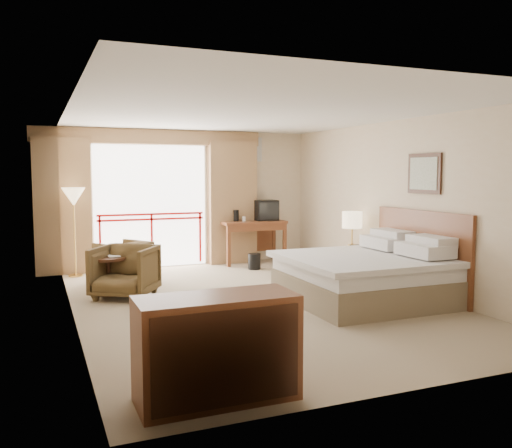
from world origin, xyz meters
name	(u,v)px	position (x,y,z in m)	size (l,w,h in m)	color
floor	(255,301)	(0.00, 0.00, 0.00)	(7.00, 7.00, 0.00)	gray
ceiling	(255,113)	(0.00, 0.00, 2.70)	(7.00, 7.00, 0.00)	white
wall_back	(190,198)	(0.00, 3.50, 1.35)	(5.00, 5.00, 0.00)	beige
wall_front	(414,234)	(0.00, -3.50, 1.35)	(5.00, 5.00, 0.00)	beige
wall_left	(71,214)	(-2.50, 0.00, 1.35)	(7.00, 7.00, 0.00)	beige
wall_right	(400,205)	(2.50, 0.00, 1.35)	(7.00, 7.00, 0.00)	beige
balcony_door	(151,207)	(-0.80, 3.48, 1.20)	(2.40, 2.40, 0.00)	white
balcony_railing	(152,226)	(-0.80, 3.46, 0.81)	(2.09, 0.03, 1.02)	#B4100F
curtain_left	(62,206)	(-2.45, 3.35, 1.25)	(1.00, 0.26, 2.50)	brown
curtain_right	(232,203)	(0.85, 3.35, 1.25)	(1.00, 0.26, 2.50)	brown
valance	(151,137)	(-0.80, 3.38, 2.55)	(4.40, 0.22, 0.28)	brown
hvac_vent	(250,149)	(1.30, 3.47, 2.35)	(0.50, 0.04, 0.50)	silver
bed	(367,276)	(1.50, -0.60, 0.38)	(2.13, 2.06, 0.97)	brown
headboard	(421,253)	(2.46, -0.60, 0.65)	(0.06, 2.10, 1.30)	#5C2B16
framed_art	(424,174)	(2.47, -0.60, 1.85)	(0.04, 0.72, 0.60)	black
nightstand	(353,264)	(2.19, 0.86, 0.28)	(0.39, 0.46, 0.56)	#5C2B16
table_lamp	(352,221)	(2.19, 0.91, 1.03)	(0.35, 0.35, 0.61)	tan
phone	(356,247)	(2.14, 0.71, 0.59)	(0.17, 0.13, 0.07)	black
desk	(251,230)	(1.22, 3.24, 0.68)	(1.34, 0.65, 0.88)	#5C2B16
tv	(266,210)	(1.52, 3.17, 1.08)	(0.47, 0.37, 0.43)	black
coffee_maker	(236,216)	(0.87, 3.18, 0.99)	(0.11, 0.11, 0.24)	black
cup	(244,219)	(1.02, 3.13, 0.92)	(0.07, 0.07, 0.10)	white
wastebasket	(254,261)	(0.98, 2.45, 0.15)	(0.24, 0.24, 0.31)	black
armchair_far	(124,281)	(-1.54, 2.27, 0.00)	(0.75, 0.77, 0.70)	#412F17
armchair_near	(125,297)	(-1.71, 0.98, 0.00)	(0.84, 0.86, 0.78)	#412F17
side_table	(108,269)	(-1.91, 1.26, 0.40)	(0.53, 0.53, 0.58)	black
book	(108,257)	(-1.91, 1.26, 0.58)	(0.18, 0.24, 0.02)	white
floor_lamp	(74,200)	(-2.27, 3.01, 1.37)	(0.41, 0.41, 1.60)	tan
dresser	(217,348)	(-1.58, -3.05, 0.44)	(1.31, 0.55, 0.87)	#5C2B16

